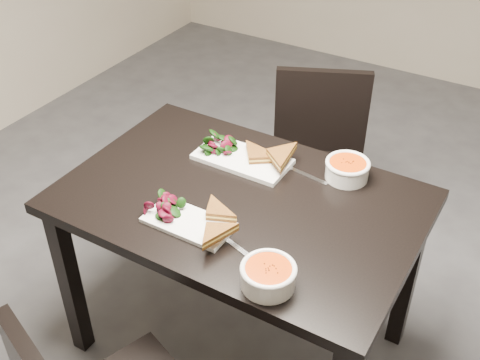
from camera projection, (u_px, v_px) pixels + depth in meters
The scene contains 13 objects.
ground at pixel (344, 325), 2.51m from camera, with size 5.00×5.00×0.00m, color #47474C.
table at pixel (240, 219), 2.07m from camera, with size 1.20×0.80×0.75m.
chair_far at pixel (318, 155), 2.69m from camera, with size 0.56×0.56×0.85m.
plate_near at pixel (189, 223), 1.89m from camera, with size 0.29×0.14×0.01m, color white.
sandwich_near at pixel (208, 219), 1.85m from camera, with size 0.14×0.11×0.05m, color brown, non-canonical shape.
salad_near at pixel (163, 206), 1.91m from camera, with size 0.09×0.08×0.04m, color black, non-canonical shape.
soup_bowl_near at pixel (268, 275), 1.65m from camera, with size 0.16×0.16×0.07m.
cutlery_near at pixel (236, 246), 1.81m from camera, with size 0.18×0.02×0.00m, color silver.
plate_far at pixel (242, 159), 2.17m from camera, with size 0.35×0.17×0.02m, color white.
sandwich_far at pixel (256, 158), 2.12m from camera, with size 0.17×0.13×0.06m, color brown, non-canonical shape.
salad_far at pixel (219, 144), 2.20m from camera, with size 0.11×0.10×0.05m, color black, non-canonical shape.
soup_bowl_far at pixel (347, 168), 2.07m from camera, with size 0.16×0.16×0.07m.
cutlery_far at pixel (306, 175), 2.11m from camera, with size 0.18×0.02×0.00m, color silver.
Camera 1 is at (0.47, -1.66, 1.98)m, focal length 44.50 mm.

